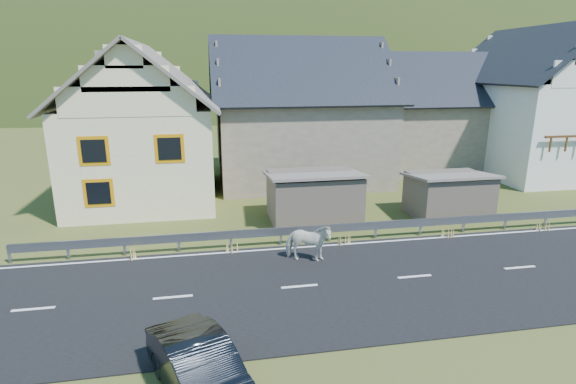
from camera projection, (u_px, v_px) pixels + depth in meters
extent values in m
plane|color=#394B17|center=(415.00, 278.00, 15.26)|extent=(160.00, 160.00, 0.00)
cube|color=black|center=(415.00, 277.00, 15.25)|extent=(60.00, 7.00, 0.04)
cube|color=silver|center=(415.00, 276.00, 15.25)|extent=(60.00, 6.60, 0.01)
cube|color=#93969B|center=(376.00, 225.00, 18.59)|extent=(28.00, 0.08, 0.34)
cube|color=#93969B|center=(9.00, 255.00, 16.27)|extent=(0.10, 0.06, 0.70)
cube|color=#93969B|center=(68.00, 251.00, 16.62)|extent=(0.10, 0.06, 0.70)
cube|color=#93969B|center=(124.00, 247.00, 16.96)|extent=(0.10, 0.06, 0.70)
cube|color=#93969B|center=(179.00, 243.00, 17.30)|extent=(0.10, 0.06, 0.70)
cube|color=#93969B|center=(231.00, 240.00, 17.64)|extent=(0.10, 0.06, 0.70)
cube|color=#93969B|center=(281.00, 237.00, 17.99)|extent=(0.10, 0.06, 0.70)
cube|color=#93969B|center=(329.00, 234.00, 18.33)|extent=(0.10, 0.06, 0.70)
cube|color=#93969B|center=(376.00, 230.00, 18.67)|extent=(0.10, 0.06, 0.70)
cube|color=#93969B|center=(420.00, 228.00, 19.02)|extent=(0.10, 0.06, 0.70)
cube|color=#93969B|center=(464.00, 225.00, 19.36)|extent=(0.10, 0.06, 0.70)
cube|color=#93969B|center=(505.00, 222.00, 19.70)|extent=(0.10, 0.06, 0.70)
cube|color=#93969B|center=(546.00, 219.00, 20.04)|extent=(0.10, 0.06, 0.70)
cube|color=brown|center=(314.00, 197.00, 20.78)|extent=(4.30, 3.30, 2.40)
cube|color=brown|center=(448.00, 195.00, 21.45)|extent=(3.80, 2.90, 2.20)
cube|color=#FFF1BB|center=(146.00, 152.00, 24.25)|extent=(7.00, 9.00, 5.00)
cube|color=orange|center=(94.00, 151.00, 19.47)|extent=(1.30, 0.12, 1.30)
cube|color=orange|center=(170.00, 149.00, 20.02)|extent=(1.30, 0.12, 1.30)
cube|color=orange|center=(99.00, 193.00, 19.98)|extent=(1.30, 0.12, 1.30)
cube|color=gray|center=(105.00, 74.00, 24.24)|extent=(0.70, 0.70, 2.40)
cube|color=gray|center=(298.00, 139.00, 28.64)|extent=(10.00, 9.00, 5.00)
cube|color=gray|center=(429.00, 134.00, 32.30)|extent=(9.00, 8.00, 4.60)
cube|color=silver|center=(533.00, 127.00, 30.30)|extent=(8.00, 10.00, 6.00)
ellipsoid|color=#1C330F|center=(235.00, 133.00, 192.13)|extent=(440.00, 280.00, 260.00)
ellipsoid|color=black|center=(2.00, 71.00, 108.51)|extent=(76.00, 50.00, 28.00)
imported|color=silver|center=(308.00, 242.00, 16.31)|extent=(1.30, 1.87, 1.44)
imported|color=black|center=(202.00, 372.00, 9.55)|extent=(2.73, 4.11, 1.28)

